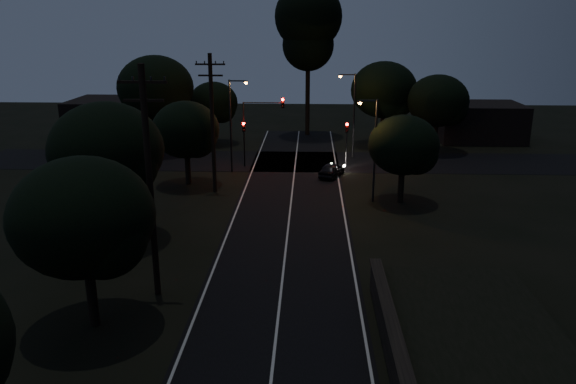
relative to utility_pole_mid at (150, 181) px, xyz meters
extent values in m
cube|color=black|center=(6.00, 7.00, -5.73)|extent=(8.00, 70.00, 0.02)
cube|color=black|center=(6.00, 27.00, -5.73)|extent=(60.00, 8.00, 0.02)
cube|color=beige|center=(6.00, 7.00, -5.71)|extent=(0.12, 70.00, 0.01)
cube|color=beige|center=(2.25, 7.00, -5.71)|extent=(0.12, 70.00, 0.01)
cube|color=beige|center=(9.75, 7.00, -5.71)|extent=(0.12, 70.00, 0.01)
cylinder|color=black|center=(0.00, 0.00, -0.24)|extent=(0.30, 0.30, 11.00)
cube|color=black|center=(0.00, 0.00, 4.46)|extent=(2.20, 0.12, 0.12)
cube|color=black|center=(0.00, 0.00, 3.66)|extent=(1.80, 0.12, 0.12)
cylinder|color=black|center=(0.00, 17.00, -0.49)|extent=(0.30, 0.30, 10.50)
cube|color=black|center=(0.00, 17.00, 3.96)|extent=(2.20, 0.12, 0.12)
cube|color=black|center=(0.00, 17.00, 3.16)|extent=(1.80, 0.12, 0.12)
cylinder|color=black|center=(-2.00, -3.00, -4.34)|extent=(0.44, 0.44, 2.79)
ellipsoid|color=black|center=(-2.00, -3.00, -0.73)|extent=(5.92, 5.92, 5.04)
sphere|color=black|center=(-0.96, -3.59, -1.32)|extent=(3.55, 3.55, 3.55)
cylinder|color=black|center=(-4.50, 7.00, -4.21)|extent=(0.44, 0.44, 3.06)
ellipsoid|color=black|center=(-4.50, 7.00, -0.19)|extent=(6.62, 6.62, 5.62)
sphere|color=black|center=(-3.34, 6.34, -0.85)|extent=(3.97, 3.97, 3.97)
cylinder|color=black|center=(-2.50, 19.00, -4.49)|extent=(0.44, 0.44, 2.49)
ellipsoid|color=black|center=(-2.50, 19.00, -1.25)|extent=(5.32, 5.32, 4.52)
sphere|color=black|center=(-1.57, 18.47, -1.78)|extent=(3.19, 3.19, 3.19)
cylinder|color=black|center=(-3.00, 35.00, -4.53)|extent=(0.44, 0.44, 2.42)
ellipsoid|color=black|center=(-3.00, 35.00, -1.37)|extent=(5.19, 5.19, 4.41)
sphere|color=black|center=(-2.09, 34.48, -1.89)|extent=(3.11, 3.11, 3.11)
cylinder|color=black|center=(-8.00, 31.00, -3.96)|extent=(0.44, 0.44, 3.56)
ellipsoid|color=black|center=(-8.00, 31.00, 0.62)|extent=(7.49, 7.49, 6.36)
sphere|color=black|center=(-6.69, 30.25, -0.12)|extent=(4.49, 4.49, 4.49)
cylinder|color=black|center=(15.00, 35.00, -4.13)|extent=(0.44, 0.44, 3.22)
ellipsoid|color=black|center=(15.00, 35.00, 0.07)|extent=(6.92, 6.92, 5.88)
sphere|color=black|center=(16.21, 34.31, -0.62)|extent=(4.15, 4.15, 4.15)
cylinder|color=black|center=(20.00, 32.00, -4.32)|extent=(0.44, 0.44, 2.84)
ellipsoid|color=black|center=(20.00, 32.00, -0.63)|extent=(6.06, 6.06, 5.15)
sphere|color=black|center=(21.06, 31.39, -1.23)|extent=(3.63, 3.63, 3.63)
cylinder|color=black|center=(14.00, 15.00, -4.55)|extent=(0.44, 0.44, 2.37)
ellipsoid|color=black|center=(14.00, 15.00, -1.47)|extent=(5.04, 5.04, 4.28)
sphere|color=black|center=(14.88, 14.50, -1.98)|extent=(3.02, 3.02, 3.02)
cylinder|color=black|center=(7.00, 40.00, -1.10)|extent=(0.50, 0.50, 9.28)
sphere|color=black|center=(7.00, 40.00, 7.42)|extent=(7.42, 7.42, 7.42)
sphere|color=black|center=(7.00, 40.00, 4.38)|extent=(5.74, 5.74, 5.74)
cube|color=black|center=(-14.00, 37.00, -3.54)|extent=(10.00, 8.00, 4.40)
cube|color=black|center=(26.00, 38.00, -3.74)|extent=(9.00, 7.00, 4.00)
cylinder|color=black|center=(1.40, 25.00, -4.14)|extent=(0.12, 0.12, 3.20)
cube|color=black|center=(1.40, 25.00, -2.09)|extent=(0.28, 0.22, 0.90)
sphere|color=#FF0705|center=(1.40, 24.87, -1.79)|extent=(0.22, 0.22, 0.22)
cylinder|color=black|center=(10.60, 25.00, -4.14)|extent=(0.12, 0.12, 3.20)
cube|color=black|center=(10.60, 25.00, -2.09)|extent=(0.28, 0.22, 0.90)
sphere|color=#FF0705|center=(10.60, 24.87, -1.79)|extent=(0.22, 0.22, 0.22)
cylinder|color=black|center=(1.40, 25.00, -3.24)|extent=(0.12, 0.12, 5.00)
cube|color=black|center=(4.90, 25.00, 0.06)|extent=(0.28, 0.22, 0.90)
sphere|color=#FF0705|center=(4.90, 24.87, 0.36)|extent=(0.22, 0.22, 0.22)
cube|color=black|center=(3.15, 25.00, 0.06)|extent=(3.50, 0.08, 0.08)
cylinder|color=black|center=(0.50, 23.00, -1.74)|extent=(0.16, 0.16, 8.00)
cube|color=black|center=(1.20, 23.00, 2.16)|extent=(1.40, 0.10, 0.10)
cube|color=black|center=(1.90, 23.00, 2.11)|extent=(0.35, 0.22, 0.12)
sphere|color=orange|center=(1.90, 23.00, 2.01)|extent=(0.26, 0.26, 0.26)
cylinder|color=black|center=(11.50, 29.00, -1.74)|extent=(0.16, 0.16, 8.00)
cube|color=black|center=(10.80, 29.00, 2.16)|extent=(1.40, 0.10, 0.10)
cube|color=black|center=(10.10, 29.00, 2.11)|extent=(0.35, 0.22, 0.12)
sphere|color=orange|center=(10.10, 29.00, 2.01)|extent=(0.26, 0.26, 0.26)
cylinder|color=black|center=(12.00, 15.00, -1.99)|extent=(0.16, 0.16, 7.50)
cube|color=black|center=(11.40, 15.00, 1.66)|extent=(1.20, 0.10, 0.10)
cube|color=black|center=(10.80, 15.00, 1.61)|extent=(0.35, 0.22, 0.12)
sphere|color=orange|center=(10.80, 15.00, 1.51)|extent=(0.26, 0.26, 0.26)
imported|color=black|center=(9.20, 21.78, -5.14)|extent=(2.60, 3.81, 1.21)
camera|label=1|loc=(7.34, -24.45, 7.05)|focal=35.00mm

